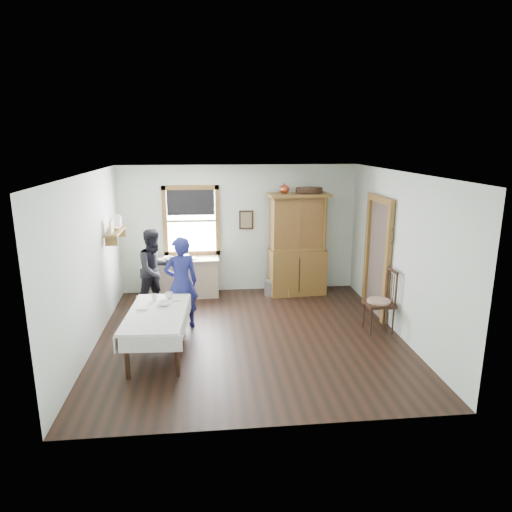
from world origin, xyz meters
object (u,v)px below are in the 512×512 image
object	(u,v)px
work_counter	(185,277)
dining_table	(158,333)
pail	(271,288)
figure_dark	(155,273)
wicker_basket	(283,292)
woman_blue	(181,286)
china_hutch	(298,244)
spindle_chair	(379,300)

from	to	relation	value
work_counter	dining_table	distance (m)	2.66
pail	figure_dark	distance (m)	2.46
dining_table	figure_dark	xyz separation A→B (m)	(-0.22, 1.94, 0.39)
dining_table	wicker_basket	world-z (taller)	dining_table
woman_blue	figure_dark	world-z (taller)	woman_blue
pail	wicker_basket	size ratio (longest dim) A/B	1.03
china_hutch	pail	distance (m)	1.07
wicker_basket	figure_dark	bearing A→B (deg)	-168.82
dining_table	spindle_chair	xyz separation A→B (m)	(3.67, 0.48, 0.21)
work_counter	pail	xyz separation A→B (m)	(1.81, -0.12, -0.25)
dining_table	pail	world-z (taller)	dining_table
dining_table	pail	xyz separation A→B (m)	(2.10, 2.53, -0.18)
china_hutch	figure_dark	size ratio (longest dim) A/B	1.46
pail	china_hutch	bearing A→B (deg)	6.67
china_hutch	wicker_basket	world-z (taller)	china_hutch
work_counter	china_hutch	xyz separation A→B (m)	(2.37, -0.05, 0.66)
figure_dark	china_hutch	bearing A→B (deg)	-26.73
work_counter	dining_table	world-z (taller)	work_counter
wicker_basket	woman_blue	xyz separation A→B (m)	(-2.01, -1.45, 0.66)
dining_table	spindle_chair	bearing A→B (deg)	7.45
spindle_chair	pail	xyz separation A→B (m)	(-1.57, 2.05, -0.40)
work_counter	pail	size ratio (longest dim) A/B	4.57
china_hutch	spindle_chair	xyz separation A→B (m)	(1.01, -2.11, -0.52)
work_counter	china_hutch	distance (m)	2.46
spindle_chair	pail	bearing A→B (deg)	128.34
pail	woman_blue	distance (m)	2.42
wicker_basket	woman_blue	world-z (taller)	woman_blue
china_hutch	woman_blue	bearing A→B (deg)	-150.01
work_counter	dining_table	size ratio (longest dim) A/B	0.84
dining_table	woman_blue	bearing A→B (deg)	72.06
dining_table	figure_dark	world-z (taller)	figure_dark
spindle_chair	figure_dark	bearing A→B (deg)	160.24
china_hutch	spindle_chair	bearing A→B (deg)	-68.76
woman_blue	figure_dark	size ratio (longest dim) A/B	1.03
wicker_basket	woman_blue	size ratio (longest dim) A/B	0.20
spindle_chair	pail	distance (m)	2.61
spindle_chair	wicker_basket	xyz separation A→B (m)	(-1.33, 1.97, -0.46)
pail	figure_dark	size ratio (longest dim) A/B	0.21
work_counter	wicker_basket	size ratio (longest dim) A/B	4.71
china_hutch	wicker_basket	xyz separation A→B (m)	(-0.32, -0.14, -0.98)
work_counter	pail	bearing A→B (deg)	-5.52
pail	figure_dark	xyz separation A→B (m)	(-2.32, -0.58, 0.58)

